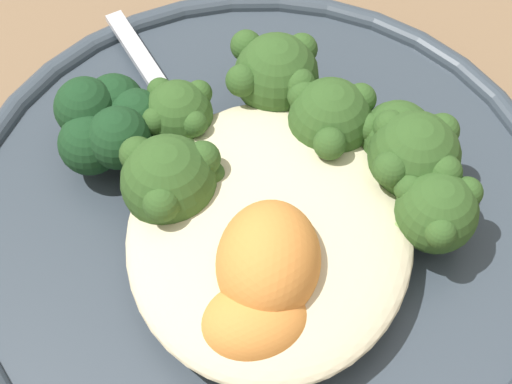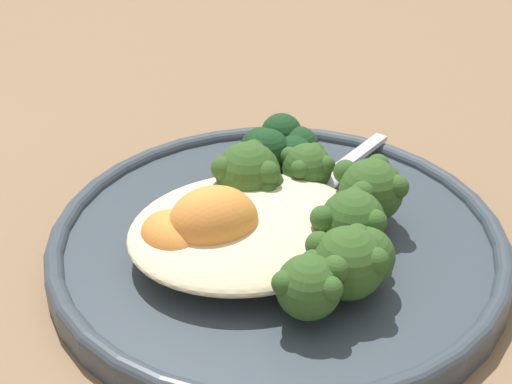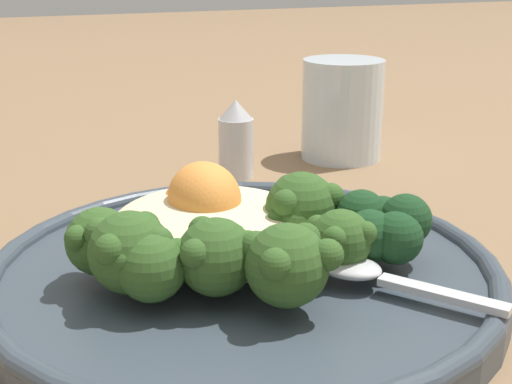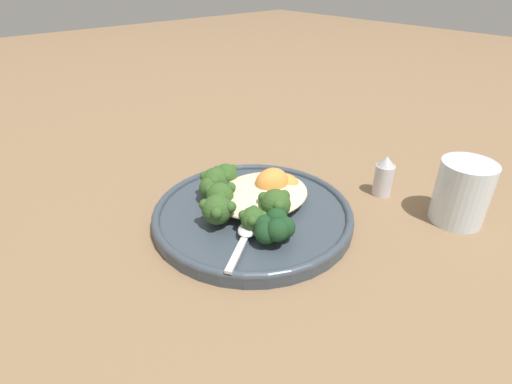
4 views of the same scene
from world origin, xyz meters
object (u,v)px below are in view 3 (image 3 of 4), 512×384
Objects in this scene: broccoli_stalk_7 at (292,210)px; kale_tuft at (384,226)px; broccoli_stalk_6 at (268,226)px; spoon at (367,272)px; sweet_potato_chunk_1 at (197,198)px; water_glass at (342,110)px; salt_shaker at (236,140)px; broccoli_stalk_3 at (211,253)px; sweet_potato_chunk_0 at (205,198)px; quinoa_mound at (219,227)px; broccoli_stalk_4 at (275,261)px; broccoli_stalk_5 at (307,239)px; broccoli_stalk_0 at (125,238)px; plate at (244,274)px; broccoli_stalk_2 at (160,261)px; broccoli_stalk_1 at (135,249)px.

broccoli_stalk_7 reaches higher than kale_tuft.
broccoli_stalk_6 reaches higher than spoon.
sweet_potato_chunk_1 reaches higher than spoon.
water_glass is 1.37× the size of salt_shaker.
sweet_potato_chunk_1 is 0.66× the size of salt_shaker.
broccoli_stalk_7 reaches higher than broccoli_stalk_3.
quinoa_mound is at bearing 2.11° from sweet_potato_chunk_0.
broccoli_stalk_5 is at bearing 120.66° from broccoli_stalk_4.
spoon is at bearing 128.57° from broccoli_stalk_0.
plate is 2.32× the size of broccoli_stalk_4.
kale_tuft is (0.00, 0.10, -0.00)m from broccoli_stalk_3.
broccoli_stalk_0 is 0.08m from broccoli_stalk_6.
broccoli_stalk_2 is 1.67× the size of kale_tuft.
broccoli_stalk_6 is at bearing 154.67° from broccoli_stalk_5.
spoon is at bearing 115.35° from broccoli_stalk_1.
water_glass reaches higher than kale_tuft.
broccoli_stalk_7 is 1.49× the size of salt_shaker.
plate is at bearing 146.10° from broccoli_stalk_0.
broccoli_stalk_0 is 0.09m from broccoli_stalk_4.
broccoli_stalk_2 is at bearing 99.91° from broccoli_stalk_1.
sweet_potato_chunk_1 is at bearing 176.64° from quinoa_mound.
broccoli_stalk_7 is 1.09× the size of water_glass.
broccoli_stalk_0 is 1.10× the size of spoon.
quinoa_mound is at bearing 169.92° from broccoli_stalk_4.
broccoli_stalk_7 is at bearing 49.89° from sweet_potato_chunk_0.
broccoli_stalk_1 is 0.26m from salt_shaker.
quinoa_mound is 1.44× the size of broccoli_stalk_6.
salt_shaker reaches higher than sweet_potato_chunk_0.
plate is at bearing 3.06° from sweet_potato_chunk_1.
broccoli_stalk_4 is 1.22× the size of broccoli_stalk_6.
quinoa_mound is 0.02m from sweet_potato_chunk_0.
kale_tuft is (0.04, 0.04, -0.00)m from broccoli_stalk_7.
kale_tuft is (0.07, 0.08, -0.00)m from sweet_potato_chunk_0.
broccoli_stalk_2 is 1.95× the size of sweet_potato_chunk_1.
water_glass is at bearing 80.44° from broccoli_stalk_6.
salt_shaker reaches higher than broccoli_stalk_3.
quinoa_mound is 1.59× the size of water_glass.
broccoli_stalk_3 is at bearing -129.21° from broccoli_stalk_5.
broccoli_stalk_6 is 0.07m from kale_tuft.
broccoli_stalk_1 is 0.08m from broccoli_stalk_6.
broccoli_stalk_5 is at bearing -42.41° from broccoli_stalk_6.
spoon is 0.26m from salt_shaker.
sweet_potato_chunk_0 reaches higher than broccoli_stalk_1.
water_glass is at bearing 145.76° from broccoli_stalk_3.
broccoli_stalk_6 is 1.89× the size of sweet_potato_chunk_0.
quinoa_mound is at bearing 175.17° from broccoli_stalk_5.
broccoli_stalk_6 is 0.06m from sweet_potato_chunk_1.
broccoli_stalk_1 is at bearing -37.56° from sweet_potato_chunk_1.
plate is 3.03× the size of spoon.
spoon is at bearing -27.91° from water_glass.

